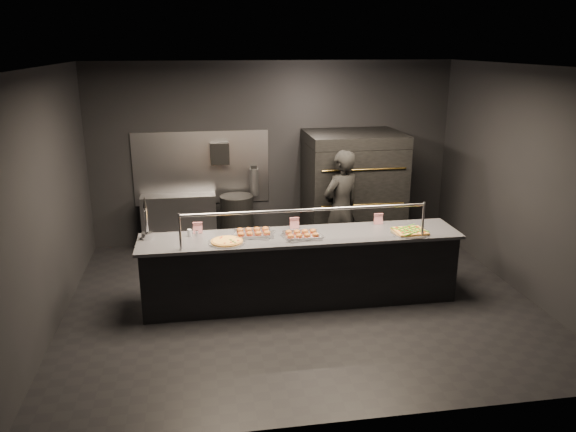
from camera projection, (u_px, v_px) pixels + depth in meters
The scene contains 15 objects.
room at pixel (299, 190), 7.02m from camera, with size 6.04×6.00×3.00m.
service_counter at pixel (301, 268), 7.28m from camera, with size 4.10×0.78×1.37m.
pizza_oven at pixel (352, 191), 9.11m from camera, with size 1.50×1.23×1.91m.
prep_shelf at pixel (180, 221), 9.22m from camera, with size 1.20×0.35×0.90m, color #99999E.
towel_dispenser at pixel (220, 153), 9.07m from camera, with size 0.30×0.20×0.35m, color black.
fire_extinguisher at pixel (254, 181), 9.31m from camera, with size 0.14×0.14×0.51m.
beer_tap at pixel (146, 227), 6.96m from camera, with size 0.14×0.20×0.55m.
round_pizza at pixel (227, 242), 6.86m from camera, with size 0.45×0.45×0.03m.
slider_tray_a at pixel (253, 233), 7.14m from camera, with size 0.57×0.50×0.08m.
slider_tray_b at pixel (302, 235), 7.07m from camera, with size 0.54×0.46×0.07m.
square_pizza at pixel (410, 231), 7.22m from camera, with size 0.50×0.50×0.05m.
condiment_jar at pixel (192, 233), 7.09m from camera, with size 0.14×0.05×0.09m.
tent_cards at pixel (292, 223), 7.37m from camera, with size 2.53×0.04×0.15m.
trash_bin at pixel (237, 222), 9.18m from camera, with size 0.54×0.54×0.90m, color black.
worker at pixel (341, 209), 8.34m from camera, with size 0.65×0.43×1.78m, color black.
Camera 1 is at (-1.25, -6.64, 3.26)m, focal length 35.00 mm.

